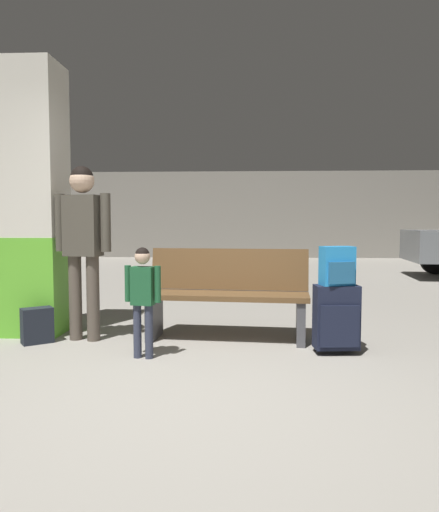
{
  "coord_description": "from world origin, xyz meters",
  "views": [
    {
      "loc": [
        0.38,
        -3.06,
        1.15
      ],
      "look_at": [
        0.16,
        1.3,
        0.85
      ],
      "focal_mm": 34.12,
      "sensor_mm": 36.0,
      "label": 1
    }
  ],
  "objects_px": {
    "bench": "(227,294)",
    "backpack_dark_floor": "(37,326)",
    "backpack_bright": "(337,266)",
    "structural_pillar": "(35,201)",
    "suitcase": "(336,318)",
    "child": "(143,290)",
    "adult": "(83,234)"
  },
  "relations": [
    {
      "from": "backpack_bright",
      "to": "adult",
      "type": "relative_size",
      "value": 0.2
    },
    {
      "from": "bench",
      "to": "backpack_bright",
      "type": "height_order",
      "value": "backpack_bright"
    },
    {
      "from": "child",
      "to": "adult",
      "type": "height_order",
      "value": "adult"
    },
    {
      "from": "bench",
      "to": "structural_pillar",
      "type": "bearing_deg",
      "value": 175.1
    },
    {
      "from": "suitcase",
      "to": "adult",
      "type": "relative_size",
      "value": 0.36
    },
    {
      "from": "suitcase",
      "to": "adult",
      "type": "distance_m",
      "value": 2.51
    },
    {
      "from": "suitcase",
      "to": "backpack_dark_floor",
      "type": "height_order",
      "value": "suitcase"
    },
    {
      "from": "bench",
      "to": "backpack_dark_floor",
      "type": "bearing_deg",
      "value": -171.59
    },
    {
      "from": "bench",
      "to": "backpack_bright",
      "type": "relative_size",
      "value": 4.82
    },
    {
      "from": "child",
      "to": "backpack_dark_floor",
      "type": "bearing_deg",
      "value": 157.69
    },
    {
      "from": "backpack_bright",
      "to": "child",
      "type": "bearing_deg",
      "value": -172.38
    },
    {
      "from": "adult",
      "to": "backpack_dark_floor",
      "type": "bearing_deg",
      "value": -161.47
    },
    {
      "from": "suitcase",
      "to": "backpack_bright",
      "type": "height_order",
      "value": "backpack_bright"
    },
    {
      "from": "bench",
      "to": "adult",
      "type": "relative_size",
      "value": 0.97
    },
    {
      "from": "bench",
      "to": "backpack_dark_floor",
      "type": "distance_m",
      "value": 1.85
    },
    {
      "from": "structural_pillar",
      "to": "backpack_dark_floor",
      "type": "bearing_deg",
      "value": -67.96
    },
    {
      "from": "bench",
      "to": "backpack_dark_floor",
      "type": "xyz_separation_m",
      "value": [
        -1.81,
        -0.27,
        -0.28
      ]
    },
    {
      "from": "backpack_bright",
      "to": "adult",
      "type": "bearing_deg",
      "value": 170.96
    },
    {
      "from": "child",
      "to": "adult",
      "type": "xyz_separation_m",
      "value": [
        -0.7,
        0.6,
        0.46
      ]
    },
    {
      "from": "structural_pillar",
      "to": "suitcase",
      "type": "xyz_separation_m",
      "value": [
        2.96,
        -0.67,
        -1.05
      ]
    },
    {
      "from": "bench",
      "to": "backpack_dark_floor",
      "type": "height_order",
      "value": "bench"
    },
    {
      "from": "structural_pillar",
      "to": "bench",
      "type": "distance_m",
      "value": 2.2
    },
    {
      "from": "structural_pillar",
      "to": "backpack_bright",
      "type": "xyz_separation_m",
      "value": [
        2.96,
        -0.67,
        -0.6
      ]
    },
    {
      "from": "structural_pillar",
      "to": "child",
      "type": "xyz_separation_m",
      "value": [
        1.3,
        -0.9,
        -0.79
      ]
    },
    {
      "from": "adult",
      "to": "backpack_dark_floor",
      "type": "relative_size",
      "value": 4.98
    },
    {
      "from": "bench",
      "to": "adult",
      "type": "bearing_deg",
      "value": -174.76
    },
    {
      "from": "backpack_bright",
      "to": "backpack_dark_floor",
      "type": "xyz_separation_m",
      "value": [
        -2.79,
        0.24,
        -0.6
      ]
    },
    {
      "from": "suitcase",
      "to": "child",
      "type": "bearing_deg",
      "value": -172.36
    },
    {
      "from": "bench",
      "to": "backpack_bright",
      "type": "xyz_separation_m",
      "value": [
        0.98,
        -0.5,
        0.33
      ]
    },
    {
      "from": "suitcase",
      "to": "child",
      "type": "relative_size",
      "value": 0.64
    },
    {
      "from": "backpack_dark_floor",
      "to": "bench",
      "type": "bearing_deg",
      "value": 8.41
    },
    {
      "from": "child",
      "to": "backpack_bright",
      "type": "bearing_deg",
      "value": 7.62
    }
  ]
}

